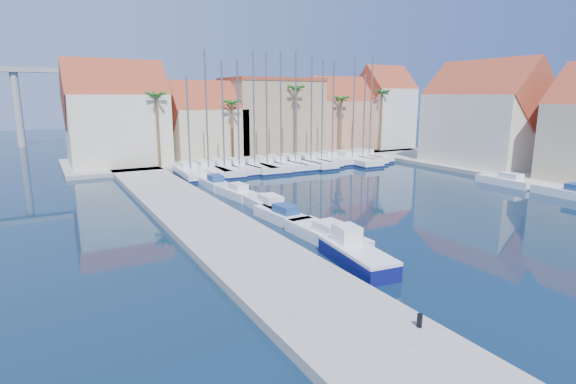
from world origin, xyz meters
name	(u,v)px	position (x,y,z in m)	size (l,w,h in m)	color
ground	(461,273)	(0.00, 0.00, 0.00)	(260.00, 260.00, 0.00)	#081B30
quay_west	(215,229)	(-9.00, 13.50, 0.25)	(6.00, 77.00, 0.50)	gray
shore_north	(255,155)	(10.00, 48.00, 0.25)	(54.00, 16.00, 0.50)	gray
shore_east	(546,176)	(32.00, 15.00, 0.25)	(12.00, 60.00, 0.50)	gray
bollard	(420,321)	(-6.87, -3.78, 0.77)	(0.22, 0.22, 0.54)	black
fishing_boat	(355,253)	(-4.21, 3.80, 0.67)	(2.55, 5.96, 2.02)	#0F1258
motorboat_west_0	(327,234)	(-3.30, 8.00, 0.51)	(2.48, 7.03, 1.40)	white
motorboat_west_1	(282,215)	(-3.61, 13.59, 0.51)	(2.25, 5.75, 1.40)	white
motorboat_west_2	(268,204)	(-3.03, 17.20, 0.51)	(2.16, 6.36, 1.40)	white
motorboat_west_3	(236,192)	(-3.46, 23.05, 0.51)	(2.25, 5.51, 1.40)	white
motorboat_west_4	(214,183)	(-3.68, 28.38, 0.51)	(1.93, 5.58, 1.40)	white
motorboat_east_0	(575,193)	(24.00, 7.36, 0.51)	(2.47, 7.20, 1.40)	white
motorboat_east_1	(506,181)	(24.00, 14.47, 0.51)	(1.99, 6.11, 1.40)	white
sailboat_0	(190,172)	(-4.03, 35.89, 0.58)	(2.99, 9.28, 11.46)	white
sailboat_1	(207,169)	(-1.65, 36.58, 0.61)	(3.03, 10.05, 14.59)	white
sailboat_2	(223,169)	(0.28, 36.15, 0.60)	(3.20, 9.98, 13.29)	white
sailboat_3	(238,167)	(2.28, 36.35, 0.62)	(2.83, 9.22, 13.59)	white
sailboat_4	(253,166)	(4.20, 36.01, 0.62)	(3.13, 9.71, 14.69)	white
sailboat_5	(265,165)	(6.17, 36.36, 0.60)	(3.61, 10.57, 14.50)	white
sailboat_6	(279,164)	(8.16, 36.45, 0.61)	(3.24, 10.27, 14.83)	white
sailboat_7	(293,162)	(10.33, 36.45, 0.62)	(3.22, 10.24, 14.91)	white
sailboat_8	(308,162)	(12.54, 36.09, 0.61)	(2.98, 10.38, 14.46)	white
sailboat_9	(320,160)	(14.52, 36.35, 0.64)	(2.30, 8.47, 13.96)	white
sailboat_10	(330,159)	(16.62, 36.86, 0.65)	(2.48, 8.45, 14.05)	white
sailboat_11	(349,159)	(19.12, 35.71, 0.59)	(3.57, 11.82, 14.83)	white
sailboat_12	(360,158)	(21.20, 35.89, 0.59)	(2.69, 9.42, 12.25)	white
sailboat_13	(367,156)	(23.17, 36.83, 0.64)	(2.48, 9.18, 14.73)	white
building_0	(117,118)	(-10.00, 47.00, 6.52)	(12.30, 9.00, 13.50)	beige
building_1	(206,125)	(2.00, 47.00, 5.30)	(10.30, 8.00, 11.00)	beige
building_2	(271,116)	(13.00, 48.00, 6.26)	(14.20, 10.20, 11.50)	#9E8261
building_3	(338,117)	(25.00, 47.00, 5.86)	(10.30, 8.00, 12.00)	tan
building_4	(384,110)	(34.00, 46.00, 6.97)	(8.30, 8.00, 14.00)	silver
building_6	(484,118)	(32.00, 24.00, 6.52)	(9.00, 14.30, 13.50)	beige
palm_0	(156,98)	(-6.00, 42.00, 9.08)	(2.60, 2.60, 10.15)	brown
palm_1	(232,105)	(4.00, 42.00, 8.14)	(2.60, 2.60, 9.15)	brown
palm_2	(296,91)	(14.00, 42.00, 10.02)	(2.60, 2.60, 11.15)	brown
palm_3	(341,101)	(22.00, 42.00, 8.61)	(2.60, 2.60, 9.65)	brown
palm_4	(382,95)	(30.00, 42.00, 9.55)	(2.60, 2.60, 10.65)	brown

